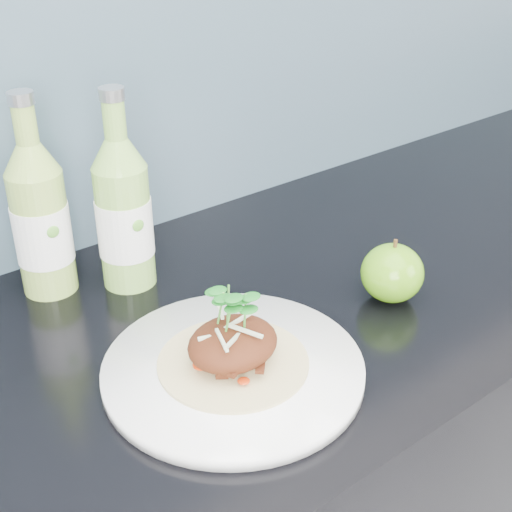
# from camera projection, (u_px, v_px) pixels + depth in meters

# --- Properties ---
(subway_backsplash) EXTENTS (4.00, 0.02, 0.70)m
(subway_backsplash) POSITION_uv_depth(u_px,v_px,m) (73.00, 0.00, 0.92)
(subway_backsplash) COLOR #7299B3
(subway_backsplash) RESTS_ON kitchen_counter
(dinner_plate) EXTENTS (0.36, 0.36, 0.02)m
(dinner_plate) POSITION_uv_depth(u_px,v_px,m) (233.00, 369.00, 0.80)
(dinner_plate) COLOR white
(dinner_plate) RESTS_ON kitchen_counter
(pork_taco) EXTENTS (0.17, 0.17, 0.10)m
(pork_taco) POSITION_uv_depth(u_px,v_px,m) (233.00, 342.00, 0.78)
(pork_taco) COLOR tan
(pork_taco) RESTS_ON dinner_plate
(green_apple) EXTENTS (0.10, 0.10, 0.09)m
(green_apple) POSITION_uv_depth(u_px,v_px,m) (392.00, 273.00, 0.93)
(green_apple) COLOR #328F0F
(green_apple) RESTS_ON kitchen_counter
(cider_bottle_left) EXTENTS (0.09, 0.09, 0.27)m
(cider_bottle_left) POSITION_uv_depth(u_px,v_px,m) (41.00, 220.00, 0.92)
(cider_bottle_left) COLOR #8BAE48
(cider_bottle_left) RESTS_ON kitchen_counter
(cider_bottle_right) EXTENTS (0.08, 0.08, 0.27)m
(cider_bottle_right) POSITION_uv_depth(u_px,v_px,m) (124.00, 214.00, 0.93)
(cider_bottle_right) COLOR #7FB34A
(cider_bottle_right) RESTS_ON kitchen_counter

